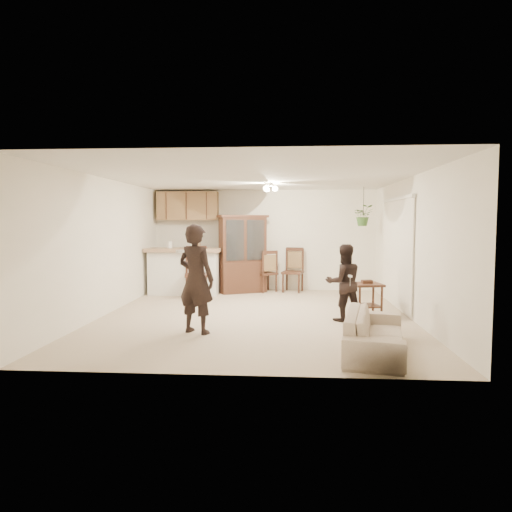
# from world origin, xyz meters

# --- Properties ---
(floor) EXTENTS (6.50, 6.50, 0.00)m
(floor) POSITION_xyz_m (0.00, 0.00, 0.00)
(floor) COLOR beige
(floor) RESTS_ON ground
(ceiling) EXTENTS (5.50, 6.50, 0.02)m
(ceiling) POSITION_xyz_m (0.00, 0.00, 2.50)
(ceiling) COLOR silver
(ceiling) RESTS_ON wall_back
(wall_back) EXTENTS (5.50, 0.02, 2.50)m
(wall_back) POSITION_xyz_m (0.00, 3.25, 1.25)
(wall_back) COLOR white
(wall_back) RESTS_ON ground
(wall_front) EXTENTS (5.50, 0.02, 2.50)m
(wall_front) POSITION_xyz_m (0.00, -3.25, 1.25)
(wall_front) COLOR white
(wall_front) RESTS_ON ground
(wall_left) EXTENTS (0.02, 6.50, 2.50)m
(wall_left) POSITION_xyz_m (-2.75, 0.00, 1.25)
(wall_left) COLOR white
(wall_left) RESTS_ON ground
(wall_right) EXTENTS (0.02, 6.50, 2.50)m
(wall_right) POSITION_xyz_m (2.75, 0.00, 1.25)
(wall_right) COLOR white
(wall_right) RESTS_ON ground
(breakfast_bar) EXTENTS (1.60, 0.55, 1.00)m
(breakfast_bar) POSITION_xyz_m (-1.85, 2.35, 0.50)
(breakfast_bar) COLOR white
(breakfast_bar) RESTS_ON floor
(bar_top) EXTENTS (1.75, 0.70, 0.08)m
(bar_top) POSITION_xyz_m (-1.85, 2.35, 1.05)
(bar_top) COLOR tan
(bar_top) RESTS_ON breakfast_bar
(upper_cabinets) EXTENTS (1.50, 0.34, 0.70)m
(upper_cabinets) POSITION_xyz_m (-1.90, 3.07, 2.10)
(upper_cabinets) COLOR brown
(upper_cabinets) RESTS_ON wall_back
(vertical_blinds) EXTENTS (0.06, 2.30, 2.10)m
(vertical_blinds) POSITION_xyz_m (2.71, 0.90, 1.10)
(vertical_blinds) COLOR white
(vertical_blinds) RESTS_ON wall_right
(ceiling_fixture) EXTENTS (0.36, 0.36, 0.20)m
(ceiling_fixture) POSITION_xyz_m (0.20, 1.20, 2.40)
(ceiling_fixture) COLOR #FFF0BF
(ceiling_fixture) RESTS_ON ceiling
(hanging_plant) EXTENTS (0.43, 0.37, 0.48)m
(hanging_plant) POSITION_xyz_m (2.30, 2.40, 1.85)
(hanging_plant) COLOR #335622
(hanging_plant) RESTS_ON ceiling
(plant_cord) EXTENTS (0.01, 0.01, 0.65)m
(plant_cord) POSITION_xyz_m (2.30, 2.40, 2.17)
(plant_cord) COLOR black
(plant_cord) RESTS_ON ceiling
(sofa) EXTENTS (1.09, 1.98, 0.73)m
(sofa) POSITION_xyz_m (1.72, -2.23, 0.37)
(sofa) COLOR beige
(sofa) RESTS_ON floor
(adult) EXTENTS (0.77, 0.66, 1.80)m
(adult) POSITION_xyz_m (-0.81, -1.36, 0.90)
(adult) COLOR black
(adult) RESTS_ON floor
(child) EXTENTS (0.75, 0.64, 1.35)m
(child) POSITION_xyz_m (1.55, -0.31, 0.68)
(child) COLOR black
(child) RESTS_ON floor
(china_hutch) EXTENTS (1.27, 0.91, 1.87)m
(china_hutch) POSITION_xyz_m (-0.50, 2.74, 0.92)
(china_hutch) COLOR #3C2216
(china_hutch) RESTS_ON floor
(side_table) EXTENTS (0.61, 0.61, 0.63)m
(side_table) POSITION_xyz_m (2.05, 0.31, 0.30)
(side_table) COLOR #3C2216
(side_table) RESTS_ON floor
(chair_bar) EXTENTS (0.60, 0.60, 1.16)m
(chair_bar) POSITION_xyz_m (-1.46, 1.88, 0.33)
(chair_bar) COLOR #3C2216
(chair_bar) RESTS_ON floor
(chair_hutch_left) EXTENTS (0.57, 0.57, 1.07)m
(chair_hutch_left) POSITION_xyz_m (0.71, 2.92, 0.30)
(chair_hutch_left) COLOR #3C2216
(chair_hutch_left) RESTS_ON floor
(chair_hutch_right) EXTENTS (0.62, 0.62, 1.01)m
(chair_hutch_right) POSITION_xyz_m (0.05, 2.90, 0.29)
(chair_hutch_right) COLOR #3C2216
(chair_hutch_right) RESTS_ON floor
(controller_adult) EXTENTS (0.10, 0.15, 0.04)m
(controller_adult) POSITION_xyz_m (-0.97, -1.71, 1.28)
(controller_adult) COLOR white
(controller_adult) RESTS_ON adult
(controller_child) EXTENTS (0.06, 0.12, 0.04)m
(controller_child) POSITION_xyz_m (1.61, -0.61, 0.81)
(controller_child) COLOR white
(controller_child) RESTS_ON child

